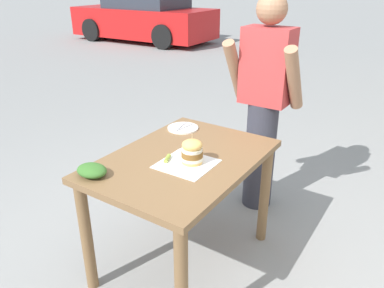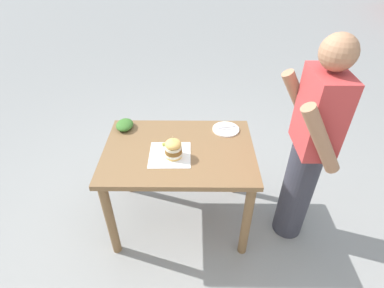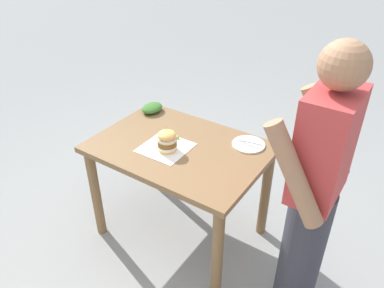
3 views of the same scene
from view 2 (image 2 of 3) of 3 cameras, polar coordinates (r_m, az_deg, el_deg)
name	(u,v)px [view 2 (image 2 of 3)]	position (r m, az deg, el deg)	size (l,w,h in m)	color
ground_plane	(181,217)	(2.83, -2.09, -13.67)	(80.00, 80.00, 0.00)	gray
patio_table	(179,162)	(2.35, -2.44, -3.52)	(0.81, 1.14, 0.79)	brown
serving_paper	(170,155)	(2.22, -4.22, -2.07)	(0.30, 0.30, 0.00)	white
sandwich	(173,149)	(2.16, -3.57, -0.87)	(0.13, 0.13, 0.18)	#E5B25B
pickle_spear	(167,144)	(2.31, -4.70, 0.09)	(0.02, 0.02, 0.08)	#8EA83D
side_plate_with_forks	(226,129)	(2.49, 6.46, 2.82)	(0.22, 0.22, 0.02)	white
side_salad	(125,125)	(2.55, -12.71, 3.58)	(0.18, 0.14, 0.06)	#386B28
diner_across_table	(309,149)	(2.27, 21.39, -0.82)	(0.55, 0.35, 1.69)	#33333D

